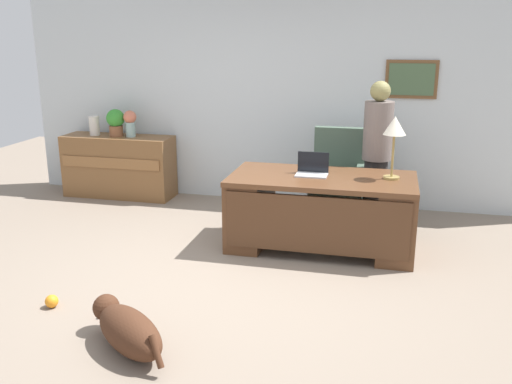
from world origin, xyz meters
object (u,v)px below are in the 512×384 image
(potted_plant, at_px, (116,121))
(credenza, at_px, (119,166))
(vase_empty, at_px, (94,126))
(person_standing, at_px, (377,154))
(vase_with_flowers, at_px, (130,122))
(dog_toy_ball, at_px, (52,301))
(armchair, at_px, (337,180))
(dog_lying, at_px, (127,329))
(desk, at_px, (321,210))
(dog_toy_plush, at_px, (106,312))
(desk_lamp, at_px, (395,130))
(laptop, at_px, (312,169))

(potted_plant, bearing_deg, credenza, -10.87)
(credenza, relative_size, vase_empty, 5.78)
(person_standing, bearing_deg, credenza, 171.63)
(vase_with_flowers, relative_size, dog_toy_ball, 3.24)
(armchair, distance_m, person_standing, 0.60)
(person_standing, xyz_separation_m, dog_lying, (-1.58, -3.04, -0.70))
(credenza, xyz_separation_m, vase_with_flowers, (0.20, 0.00, 0.61))
(armchair, distance_m, dog_toy_ball, 3.47)
(credenza, relative_size, person_standing, 0.89)
(person_standing, distance_m, dog_toy_ball, 3.69)
(dog_lying, bearing_deg, desk, 64.42)
(armchair, relative_size, vase_empty, 4.23)
(vase_empty, xyz_separation_m, dog_toy_plush, (1.77, -3.14, -0.93))
(vase_empty, bearing_deg, dog_lying, -58.66)
(credenza, height_order, armchair, armchair)
(person_standing, bearing_deg, potted_plant, 171.63)
(armchair, bearing_deg, desk_lamp, -54.93)
(desk, xyz_separation_m, dog_lying, (-1.08, -2.25, -0.26))
(vase_empty, relative_size, dog_toy_ball, 2.40)
(desk_lamp, bearing_deg, dog_lying, -126.78)
(dog_lying, bearing_deg, laptop, 67.47)
(credenza, distance_m, potted_plant, 0.61)
(vase_with_flowers, bearing_deg, dog_lying, -65.29)
(dog_lying, distance_m, potted_plant, 4.09)
(potted_plant, relative_size, dog_toy_plush, 2.14)
(desk_lamp, distance_m, dog_toy_ball, 3.48)
(dog_toy_ball, relative_size, dog_toy_plush, 0.64)
(armchair, bearing_deg, dog_lying, -109.67)
(dog_toy_plush, bearing_deg, dog_toy_ball, 178.10)
(desk, bearing_deg, vase_with_flowers, 154.32)
(desk_lamp, distance_m, potted_plant, 3.80)
(armchair, bearing_deg, dog_toy_plush, -118.79)
(desk, height_order, dog_toy_ball, desk)
(vase_empty, bearing_deg, vase_with_flowers, 0.00)
(credenza, relative_size, vase_with_flowers, 4.27)
(desk, bearing_deg, armchair, 85.77)
(armchair, distance_m, desk_lamp, 1.30)
(laptop, xyz_separation_m, dog_toy_ball, (-1.85, -1.90, -0.76))
(dog_toy_ball, xyz_separation_m, dog_toy_plush, (0.49, -0.02, -0.03))
(armchair, bearing_deg, potted_plant, 173.49)
(person_standing, height_order, desk_lamp, person_standing)
(vase_with_flowers, bearing_deg, desk, -25.68)
(laptop, height_order, vase_empty, vase_empty)
(vase_empty, bearing_deg, desk, -21.93)
(desk_lamp, xyz_separation_m, vase_with_flowers, (-3.39, 1.20, -0.23))
(dog_lying, xyz_separation_m, desk_lamp, (1.75, 2.34, 1.10))
(vase_with_flowers, bearing_deg, armchair, -6.99)
(armchair, xyz_separation_m, vase_empty, (-3.31, 0.34, 0.47))
(desk_lamp, height_order, vase_empty, desk_lamp)
(dog_toy_ball, distance_m, dog_toy_plush, 0.49)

